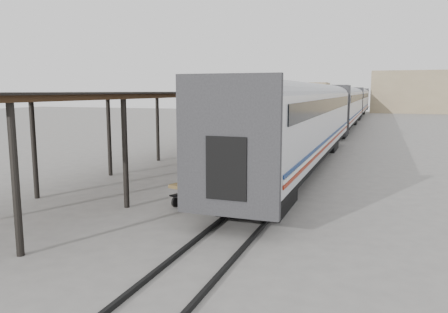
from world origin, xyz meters
TOP-DOWN VIEW (x-y plane):
  - ground at (0.00, 0.00)m, footprint 160.00×160.00m
  - train at (3.19, 33.79)m, footprint 3.45×76.01m
  - canopy at (-3.40, 24.00)m, footprint 4.90×64.30m
  - rails at (3.20, 34.00)m, footprint 1.54×150.00m
  - building_far at (14.00, 78.00)m, footprint 18.00×10.00m
  - building_left at (-10.00, 82.00)m, footprint 12.00×8.00m
  - baggage_cart at (1.06, -0.60)m, footprint 1.88×2.66m
  - suitcase_stack at (1.06, -0.25)m, footprint 1.47×1.11m
  - luggage_tug at (-1.28, 18.87)m, footprint 1.18×1.61m
  - porter at (1.20, -1.25)m, footprint 0.56×0.68m
  - pedestrian at (-3.09, 12.45)m, footprint 1.08×0.69m

SIDE VIEW (x-z plane):
  - ground at x=0.00m, z-range 0.00..0.00m
  - rails at x=3.20m, z-range 0.00..0.12m
  - luggage_tug at x=-1.28m, z-range -0.05..1.24m
  - baggage_cart at x=1.06m, z-range 0.22..1.08m
  - pedestrian at x=-3.09m, z-range 0.00..1.72m
  - suitcase_stack at x=1.06m, z-range 0.76..1.33m
  - porter at x=1.20m, z-range 0.86..2.47m
  - train at x=3.19m, z-range 0.69..4.70m
  - building_left at x=-10.00m, z-range 0.00..6.00m
  - building_far at x=14.00m, z-range 0.00..8.00m
  - canopy at x=-3.40m, z-range 1.93..6.08m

